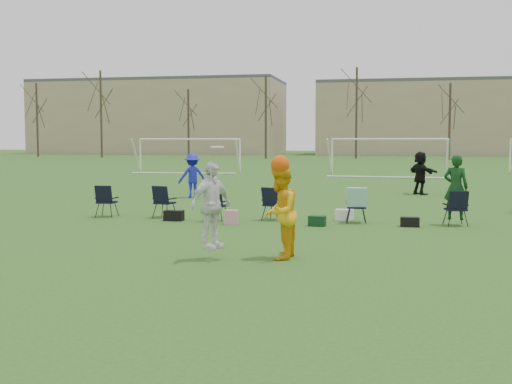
% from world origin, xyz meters
% --- Properties ---
extents(ground, '(260.00, 260.00, 0.00)m').
position_xyz_m(ground, '(0.00, 0.00, 0.00)').
color(ground, '#2A4F18').
rests_on(ground, ground).
extents(fielder_blue, '(1.32, 1.14, 1.78)m').
position_xyz_m(fielder_blue, '(-3.79, 14.70, 0.89)').
color(fielder_blue, '#1A1FC4').
rests_on(fielder_blue, ground).
extents(fielder_black, '(1.43, 1.72, 1.85)m').
position_xyz_m(fielder_black, '(5.36, 18.18, 0.92)').
color(fielder_black, black).
rests_on(fielder_black, ground).
extents(center_contest, '(2.10, 1.39, 2.22)m').
position_xyz_m(center_contest, '(1.43, 1.98, 1.00)').
color(center_contest, white).
rests_on(center_contest, ground).
extents(sideline_setup, '(10.92, 2.05, 1.94)m').
position_xyz_m(sideline_setup, '(1.37, 7.99, 0.56)').
color(sideline_setup, '#0F3814').
rests_on(sideline_setup, ground).
extents(goal_left, '(7.39, 0.76, 2.46)m').
position_xyz_m(goal_left, '(-10.00, 34.00, 1.92)').
color(goal_left, white).
rests_on(goal_left, ground).
extents(goal_mid, '(7.40, 0.63, 2.46)m').
position_xyz_m(goal_mid, '(4.00, 32.00, 1.92)').
color(goal_mid, white).
rests_on(goal_mid, ground).
extents(tree_line, '(110.28, 3.28, 11.40)m').
position_xyz_m(tree_line, '(0.24, 69.85, 5.09)').
color(tree_line, '#382B21').
rests_on(tree_line, ground).
extents(building_row, '(126.00, 16.00, 13.00)m').
position_xyz_m(building_row, '(6.73, 96.00, 5.99)').
color(building_row, tan).
rests_on(building_row, ground).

